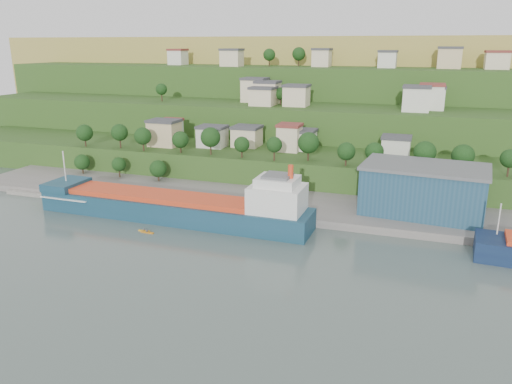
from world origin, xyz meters
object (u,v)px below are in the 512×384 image
at_px(cargo_ship_near, 180,209).
at_px(kayak_orange, 147,232).
at_px(warehouse, 423,189).
at_px(caravan, 80,184).

xyz_separation_m(cargo_ship_near, kayak_orange, (-3.49, -11.22, -2.81)).
bearing_deg(warehouse, kayak_orange, -147.89).
bearing_deg(caravan, warehouse, 7.01).
bearing_deg(warehouse, cargo_ship_near, -155.58).
bearing_deg(kayak_orange, warehouse, 30.99).
xyz_separation_m(cargo_ship_near, warehouse, (59.89, 20.54, 5.35)).
bearing_deg(caravan, kayak_orange, -29.63).
relative_size(cargo_ship_near, warehouse, 2.30).
distance_m(cargo_ship_near, kayak_orange, 12.08).
height_order(warehouse, caravan, warehouse).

